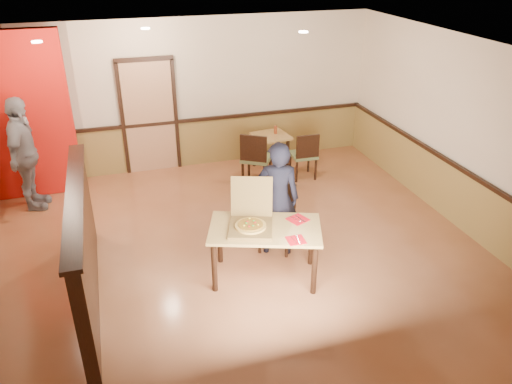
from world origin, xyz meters
TOP-DOWN VIEW (x-y plane):
  - floor at (0.00, 0.00)m, footprint 7.00×7.00m
  - ceiling at (0.00, 0.00)m, footprint 7.00×7.00m
  - wall_back at (0.00, 3.50)m, footprint 7.00×0.00m
  - wall_right at (3.50, 0.00)m, footprint 0.00×7.00m
  - wainscot_back at (0.00, 3.47)m, footprint 7.00×0.04m
  - chair_rail_back at (0.00, 3.45)m, footprint 7.00×0.06m
  - wainscot_right at (3.47, 0.00)m, footprint 0.04×7.00m
  - chair_rail_right at (3.45, 0.00)m, footprint 0.06×7.00m
  - back_door at (-0.80, 3.46)m, footprint 0.90×0.06m
  - booth_partition at (-2.00, -0.20)m, footprint 0.20×3.10m
  - red_accent_panel at (-2.90, 3.00)m, footprint 1.60×0.20m
  - spot_a at (-2.30, 1.80)m, footprint 0.14×0.14m
  - spot_b at (-0.80, 2.50)m, footprint 0.14×0.14m
  - spot_c at (1.40, 1.50)m, footprint 0.14×0.14m
  - main_table at (0.19, -0.46)m, footprint 1.59×1.22m
  - diner_chair at (0.60, 0.21)m, footprint 0.65×0.65m
  - side_chair_left at (0.88, 2.23)m, footprint 0.68×0.68m
  - side_chair_right at (1.82, 2.23)m, footprint 0.46×0.46m
  - side_table at (1.37, 2.84)m, footprint 0.72×0.72m
  - diner at (0.54, 0.08)m, footprint 0.70×0.57m
  - passerby at (-2.88, 2.50)m, footprint 0.63×1.16m
  - pizza_box at (0.02, -0.39)m, footprint 0.71×0.77m
  - pizza at (0.00, -0.44)m, footprint 0.52×0.52m
  - napkin_near at (0.46, -0.85)m, footprint 0.22×0.22m
  - napkin_far at (0.66, -0.39)m, footprint 0.31×0.31m
  - condiment at (1.48, 2.90)m, footprint 0.06×0.06m

SIDE VIEW (x-z plane):
  - floor at x=0.00m, z-range 0.00..0.00m
  - wainscot_back at x=0.00m, z-range 0.00..0.90m
  - wainscot_right at x=3.47m, z-range 0.00..0.90m
  - side_chair_right at x=1.82m, z-range 0.04..0.94m
  - side_table at x=1.37m, z-range 0.17..0.86m
  - diner_chair at x=0.60m, z-range 0.04..0.99m
  - side_chair_left at x=0.88m, z-range 0.05..1.05m
  - main_table at x=0.19m, z-range 0.27..1.02m
  - booth_partition at x=-2.00m, z-range 0.01..1.46m
  - napkin_near at x=0.46m, z-range 0.75..0.76m
  - napkin_far at x=0.66m, z-range 0.75..0.76m
  - condiment at x=1.48m, z-range 0.68..0.83m
  - pizza at x=0.00m, z-range 0.79..0.82m
  - pizza_box at x=0.02m, z-range 0.54..1.11m
  - diner at x=0.54m, z-range 0.00..1.67m
  - chair_rail_back at x=0.00m, z-range 0.89..0.95m
  - chair_rail_right at x=3.45m, z-range 0.89..0.95m
  - passerby at x=-2.88m, z-range 0.00..1.88m
  - back_door at x=-0.80m, z-range 0.00..2.10m
  - red_accent_panel at x=-2.90m, z-range 0.01..2.79m
  - wall_back at x=0.00m, z-range -2.10..4.90m
  - wall_right at x=3.50m, z-range -2.10..4.90m
  - spot_a at x=-2.30m, z-range 2.77..2.79m
  - spot_b at x=-0.80m, z-range 2.77..2.79m
  - spot_c at x=1.40m, z-range 2.77..2.79m
  - ceiling at x=0.00m, z-range 2.80..2.80m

